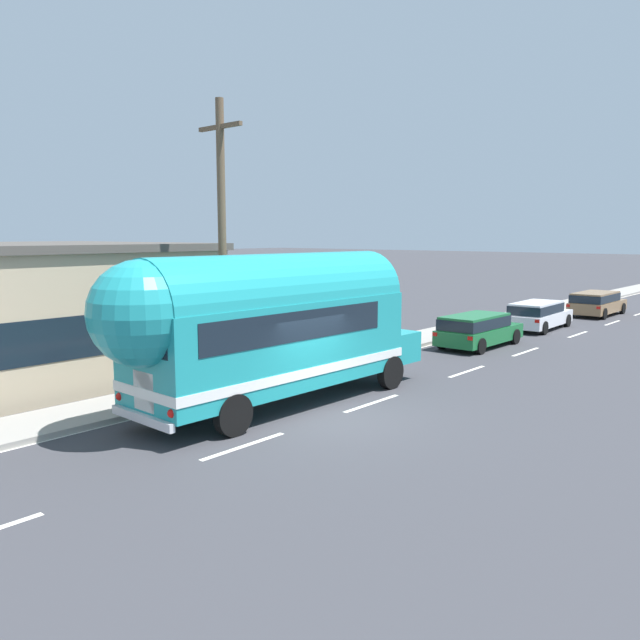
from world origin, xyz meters
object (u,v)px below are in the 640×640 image
at_px(car_lead, 477,328).
at_px(car_second, 538,314).
at_px(utility_pole, 222,241).
at_px(car_third, 596,302).
at_px(painted_bus, 266,323).

distance_m(car_lead, car_second, 6.45).
xyz_separation_m(utility_pole, car_third, (2.73, 25.34, -3.62)).
bearing_deg(utility_pole, car_second, 82.55).
distance_m(utility_pole, car_third, 25.74).
height_order(utility_pole, painted_bus, utility_pole).
bearing_deg(car_second, painted_bus, -89.35).
relative_size(painted_bus, car_second, 2.22).
relative_size(painted_bus, car_third, 2.23).
bearing_deg(car_second, car_third, 87.00).
bearing_deg(car_lead, painted_bus, -89.41).
bearing_deg(painted_bus, car_third, 89.61).
relative_size(car_lead, car_third, 0.95).
relative_size(car_lead, car_second, 0.94).
relative_size(painted_bus, car_lead, 2.35).
xyz_separation_m(car_lead, car_third, (0.30, 13.89, 0.00)).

